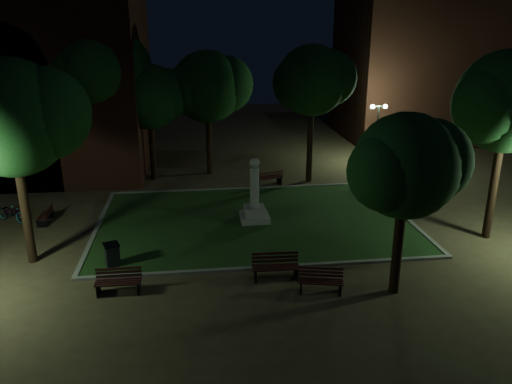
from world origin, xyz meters
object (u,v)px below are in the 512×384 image
(bench_west_near, at_px, (119,282))
(bench_right_side, at_px, (396,203))
(bench_left_side, at_px, (46,216))
(bench_near_right, at_px, (321,281))
(bench_far_side, at_px, (269,179))
(bench_near_left, at_px, (275,267))
(trash_bin, at_px, (112,255))
(monument, at_px, (255,203))
(bicycle, at_px, (11,212))

(bench_west_near, height_order, bench_right_side, bench_west_near)
(bench_west_near, relative_size, bench_left_side, 1.18)
(bench_left_side, bearing_deg, bench_near_right, 55.79)
(bench_far_side, bearing_deg, bench_near_left, 64.66)
(trash_bin, bearing_deg, monument, 33.26)
(monument, bearing_deg, trash_bin, -146.74)
(monument, height_order, bench_right_side, monument)
(bench_far_side, xyz_separation_m, trash_bin, (-7.85, -9.72, 0.07))
(bench_near_right, height_order, bench_left_side, bench_near_right)
(bench_left_side, bearing_deg, bench_west_near, 31.93)
(monument, xyz_separation_m, bench_west_near, (-5.76, -6.24, -0.53))
(monument, xyz_separation_m, trash_bin, (-6.28, -4.12, -0.44))
(bench_right_side, relative_size, bench_far_side, 0.90)
(bench_near_left, height_order, bench_right_side, bench_near_left)
(bench_left_side, xyz_separation_m, trash_bin, (3.95, -5.27, 0.15))
(bench_west_near, height_order, bench_far_side, bench_far_side)
(bench_right_side, xyz_separation_m, trash_bin, (-13.86, -4.74, 0.11))
(bench_left_side, bearing_deg, bench_near_left, 56.48)
(bench_west_near, xyz_separation_m, bicycle, (-6.20, 7.76, 0.06))
(bench_left_side, xyz_separation_m, bicycle, (-1.73, 0.37, 0.13))
(bench_far_side, relative_size, trash_bin, 1.79)
(monument, height_order, bench_left_side, monument)
(bench_near_right, bearing_deg, trash_bin, 172.14)
(bench_right_side, xyz_separation_m, bench_far_side, (-6.01, 4.98, 0.04))
(bench_far_side, bearing_deg, trash_bin, 33.09)
(bench_west_near, height_order, bench_left_side, bench_west_near)
(monument, xyz_separation_m, bench_far_side, (1.56, 5.60, -0.51))
(bench_near_left, bearing_deg, bench_west_near, -174.53)
(bench_right_side, height_order, bench_far_side, bench_far_side)
(bench_near_right, distance_m, bicycle, 16.03)
(bench_near_right, height_order, bench_right_side, bench_near_right)
(bench_near_left, bearing_deg, bench_left_side, 147.67)
(bench_left_side, bearing_deg, bicycle, -101.38)
(bench_near_left, distance_m, bench_west_near, 5.86)
(monument, height_order, bench_west_near, monument)
(bench_far_side, bearing_deg, bicycle, -1.20)
(bench_near_right, height_order, bench_west_near, bench_west_near)
(bench_right_side, bearing_deg, bench_west_near, 130.73)
(bench_near_left, height_order, bench_west_near, bench_near_left)
(bench_near_right, xyz_separation_m, bench_left_side, (-11.79, 8.24, -0.06))
(bench_near_left, xyz_separation_m, bench_near_right, (1.48, -1.21, -0.05))
(monument, bearing_deg, bench_west_near, -132.70)
(monument, height_order, bench_near_right, monument)
(bench_near_left, relative_size, bench_near_right, 1.07)
(bench_near_left, relative_size, bench_left_side, 1.30)
(monument, height_order, bench_near_left, monument)
(bench_right_side, bearing_deg, bicycle, 100.88)
(bench_west_near, bearing_deg, bench_left_side, 121.83)
(bicycle, bearing_deg, bench_right_side, -60.22)
(bench_west_near, bearing_deg, bench_right_side, 27.85)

